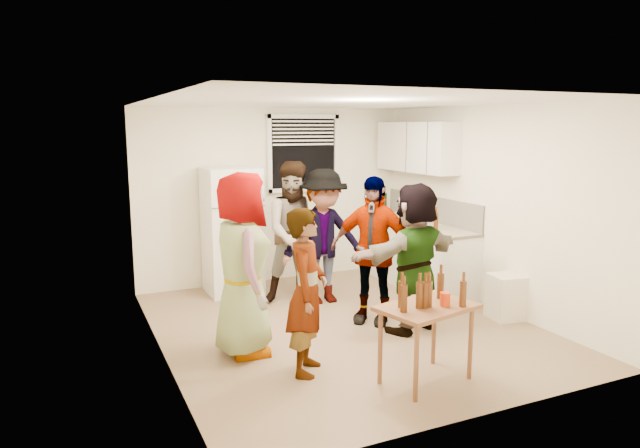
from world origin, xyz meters
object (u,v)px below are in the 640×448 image
red_cup (445,306)px  guest_grey (244,352)px  trash_bin (506,298)px  guest_orange (412,330)px  refrigerator (232,231)px  guest_back_right (323,302)px  kettle (399,219)px  beer_bottle_table (440,298)px  wine_bottle (384,213)px  blue_cup (424,231)px  guest_back_left (297,301)px  beer_bottle_counter (436,230)px  guest_black (371,321)px  serving_table (425,381)px  guest_stripe (307,371)px

red_cup → guest_grey: red_cup is taller
trash_bin → guest_orange: 1.24m
refrigerator → guest_back_right: 1.57m
kettle → beer_bottle_table: size_ratio=0.90×
guest_back_right → guest_orange: size_ratio=1.04×
guest_back_right → guest_orange: (0.47, -1.35, 0.00)m
wine_bottle → trash_bin: (0.11, -2.61, -0.65)m
beer_bottle_table → guest_orange: (0.40, 1.02, -0.70)m
blue_cup → red_cup: blue_cup is taller
guest_back_left → guest_orange: bearing=-51.3°
wine_bottle → guest_back_left: wine_bottle is taller
kettle → red_cup: bearing=-140.6°
wine_bottle → blue_cup: bearing=-101.5°
beer_bottle_counter → red_cup: size_ratio=1.92×
wine_bottle → beer_bottle_table: (-1.50, -3.50, -0.20)m
refrigerator → guest_grey: size_ratio=0.94×
guest_orange → guest_black: bearing=-70.4°
refrigerator → serving_table: (0.77, -3.43, -0.85)m
refrigerator → kettle: (2.40, -0.41, 0.05)m
guest_stripe → kettle: bearing=-13.9°
guest_grey → blue_cup: bearing=-66.9°
guest_back_right → refrigerator: bearing=136.9°
guest_stripe → guest_orange: bearing=-38.8°
guest_grey → guest_black: (1.62, 0.28, 0.00)m
serving_table → guest_black: size_ratio=0.49×
guest_back_right → guest_orange: guest_back_right is taller
wine_bottle → guest_back_right: (-1.57, -1.14, -0.90)m
wine_bottle → red_cup: size_ratio=2.64×
guest_grey → refrigerator: bearing=-6.9°
guest_orange → guest_back_left: bearing=-76.0°
guest_stripe → guest_back_left: guest_back_left is taller
trash_bin → guest_back_left: (-1.98, 1.64, -0.25)m
trash_bin → beer_bottle_table: (-1.61, -0.88, 0.45)m
guest_grey → guest_back_right: size_ratio=1.06×
refrigerator → guest_black: bearing=-58.9°
kettle → refrigerator: bearing=145.6°
serving_table → trash_bin: bearing=28.6°
guest_back_left → guest_back_right: 0.34m
trash_bin → beer_bottle_table: 1.89m
guest_grey → guest_black: size_ratio=1.07×
guest_grey → guest_back_right: (1.43, 1.19, 0.00)m
blue_cup → beer_bottle_table: blue_cup is taller
wine_bottle → blue_cup: 1.54m
trash_bin → wine_bottle: bearing=92.4°
kettle → guest_orange: size_ratio=0.13×
blue_cup → beer_bottle_table: size_ratio=0.50×
beer_bottle_counter → guest_back_left: 2.02m
trash_bin → guest_grey: trash_bin is taller
guest_grey → guest_back_right: bearing=-43.9°
trash_bin → serving_table: trash_bin is taller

